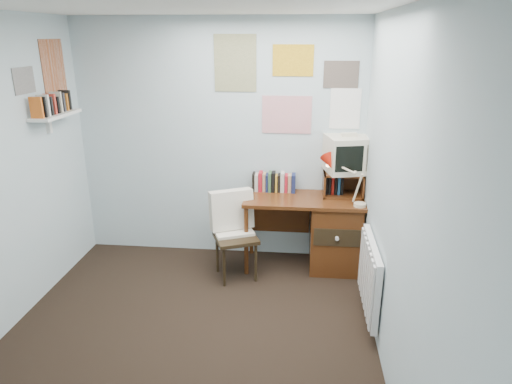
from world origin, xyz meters
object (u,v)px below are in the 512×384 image
desk_chair (236,238)px  tv_riser (343,184)px  crt_tv (348,152)px  wall_shelf (55,115)px  radiator (370,276)px  desk_lamp (361,185)px  desk (329,231)px

desk_chair → tv_riser: tv_riser is taller
crt_tv → wall_shelf: bearing=176.8°
crt_tv → radiator: (0.14, -1.06, -0.79)m
radiator → wall_shelf: wall_shelf is taller
desk_chair → desk_lamp: size_ratio=1.98×
wall_shelf → crt_tv: bearing=10.6°
desk_chair → tv_riser: bearing=-1.4°
desk_lamp → tv_riser: desk_lamp is taller
tv_riser → crt_tv: size_ratio=0.96×
tv_riser → crt_tv: bearing=33.1°
desk_chair → radiator: desk_chair is taller
desk → crt_tv: size_ratio=2.88×
desk_chair → radiator: 1.37m
desk_lamp → wall_shelf: 2.91m
desk_chair → crt_tv: (1.08, 0.44, 0.79)m
crt_tv → wall_shelf: wall_shelf is taller
tv_riser → wall_shelf: bearing=-169.7°
desk_chair → crt_tv: crt_tv is taller
desk → desk_chair: bearing=-161.8°
desk → radiator: 0.97m
tv_riser → radiator: bearing=-80.7°
desk_chair → tv_riser: (1.05, 0.42, 0.46)m
crt_tv → radiator: 1.33m
desk → desk_lamp: 0.65m
desk_lamp → radiator: 0.92m
desk → crt_tv: 0.83m
desk_chair → crt_tv: bearing=-1.1°
desk → desk_chair: 0.98m
desk → wall_shelf: wall_shelf is taller
tv_riser → desk: bearing=-137.0°
radiator → wall_shelf: bearing=169.1°
wall_shelf → tv_riser: bearing=10.3°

